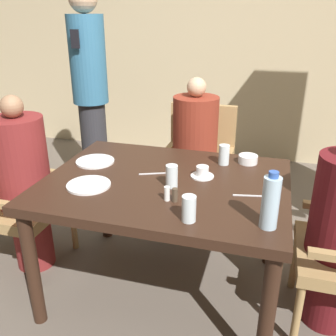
{
  "coord_description": "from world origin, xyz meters",
  "views": [
    {
      "loc": [
        0.52,
        -1.75,
        1.57
      ],
      "look_at": [
        0.0,
        0.05,
        0.78
      ],
      "focal_mm": 40.0,
      "sensor_mm": 36.0,
      "label": 1
    }
  ],
  "objects_px": {
    "glass_tall_mid": "(189,209)",
    "plate_main_right": "(89,185)",
    "diner_in_far_chair": "(195,155)",
    "water_bottle": "(270,202)",
    "standing_host": "(90,88)",
    "teacup_with_saucer": "(202,173)",
    "glass_tall_near": "(224,155)",
    "diner_in_left_chair": "(25,184)",
    "bowl_small": "(248,159)",
    "chair_far_side": "(198,161)",
    "chair_left_side": "(7,194)",
    "plate_main_left": "(95,161)",
    "glass_tall_far": "(172,176)"
  },
  "relations": [
    {
      "from": "chair_far_side",
      "to": "standing_host",
      "type": "xyz_separation_m",
      "value": [
        -1.01,
        0.25,
        0.46
      ]
    },
    {
      "from": "chair_far_side",
      "to": "glass_tall_mid",
      "type": "xyz_separation_m",
      "value": [
        0.22,
        -1.27,
        0.29
      ]
    },
    {
      "from": "teacup_with_saucer",
      "to": "plate_main_right",
      "type": "bearing_deg",
      "value": -152.82
    },
    {
      "from": "chair_far_side",
      "to": "plate_main_left",
      "type": "bearing_deg",
      "value": -121.94
    },
    {
      "from": "plate_main_left",
      "to": "teacup_with_saucer",
      "type": "bearing_deg",
      "value": -2.62
    },
    {
      "from": "standing_host",
      "to": "plate_main_right",
      "type": "xyz_separation_m",
      "value": [
        0.64,
        -1.32,
        -0.22
      ]
    },
    {
      "from": "diner_in_far_chair",
      "to": "teacup_with_saucer",
      "type": "xyz_separation_m",
      "value": [
        0.18,
        -0.65,
        0.16
      ]
    },
    {
      "from": "chair_far_side",
      "to": "plate_main_right",
      "type": "distance_m",
      "value": 1.16
    },
    {
      "from": "plate_main_right",
      "to": "glass_tall_far",
      "type": "relative_size",
      "value": 1.93
    },
    {
      "from": "glass_tall_far",
      "to": "glass_tall_mid",
      "type": "bearing_deg",
      "value": -62.23
    },
    {
      "from": "glass_tall_mid",
      "to": "glass_tall_far",
      "type": "distance_m",
      "value": 0.35
    },
    {
      "from": "plate_main_right",
      "to": "standing_host",
      "type": "bearing_deg",
      "value": 115.96
    },
    {
      "from": "diner_in_far_chair",
      "to": "standing_host",
      "type": "xyz_separation_m",
      "value": [
        -1.01,
        0.39,
        0.36
      ]
    },
    {
      "from": "diner_in_left_chair",
      "to": "glass_tall_near",
      "type": "distance_m",
      "value": 1.23
    },
    {
      "from": "teacup_with_saucer",
      "to": "glass_tall_far",
      "type": "height_order",
      "value": "glass_tall_far"
    },
    {
      "from": "diner_in_far_chair",
      "to": "bowl_small",
      "type": "bearing_deg",
      "value": -43.37
    },
    {
      "from": "chair_far_side",
      "to": "glass_tall_near",
      "type": "height_order",
      "value": "chair_far_side"
    },
    {
      "from": "diner_in_left_chair",
      "to": "glass_tall_mid",
      "type": "xyz_separation_m",
      "value": [
        1.12,
        -0.38,
        0.2
      ]
    },
    {
      "from": "plate_main_right",
      "to": "glass_tall_near",
      "type": "height_order",
      "value": "glass_tall_near"
    },
    {
      "from": "standing_host",
      "to": "plate_main_right",
      "type": "height_order",
      "value": "standing_host"
    },
    {
      "from": "chair_left_side",
      "to": "teacup_with_saucer",
      "type": "distance_m",
      "value": 1.26
    },
    {
      "from": "glass_tall_mid",
      "to": "water_bottle",
      "type": "bearing_deg",
      "value": 7.56
    },
    {
      "from": "diner_in_left_chair",
      "to": "plate_main_right",
      "type": "height_order",
      "value": "diner_in_left_chair"
    },
    {
      "from": "water_bottle",
      "to": "glass_tall_near",
      "type": "bearing_deg",
      "value": 113.46
    },
    {
      "from": "plate_main_left",
      "to": "glass_tall_near",
      "type": "xyz_separation_m",
      "value": [
        0.74,
        0.19,
        0.05
      ]
    },
    {
      "from": "teacup_with_saucer",
      "to": "glass_tall_mid",
      "type": "distance_m",
      "value": 0.48
    },
    {
      "from": "bowl_small",
      "to": "water_bottle",
      "type": "relative_size",
      "value": 0.45
    },
    {
      "from": "standing_host",
      "to": "plate_main_right",
      "type": "bearing_deg",
      "value": -64.04
    },
    {
      "from": "chair_far_side",
      "to": "diner_in_far_chair",
      "type": "distance_m",
      "value": 0.17
    },
    {
      "from": "glass_tall_mid",
      "to": "plate_main_right",
      "type": "bearing_deg",
      "value": 161.42
    },
    {
      "from": "diner_in_far_chair",
      "to": "glass_tall_near",
      "type": "bearing_deg",
      "value": -58.71
    },
    {
      "from": "standing_host",
      "to": "water_bottle",
      "type": "distance_m",
      "value": 2.14
    },
    {
      "from": "diner_in_far_chair",
      "to": "glass_tall_mid",
      "type": "height_order",
      "value": "diner_in_far_chair"
    },
    {
      "from": "bowl_small",
      "to": "diner_in_left_chair",
      "type": "bearing_deg",
      "value": -164.16
    },
    {
      "from": "plate_main_left",
      "to": "glass_tall_mid",
      "type": "distance_m",
      "value": 0.86
    },
    {
      "from": "chair_far_side",
      "to": "plate_main_right",
      "type": "height_order",
      "value": "chair_far_side"
    },
    {
      "from": "teacup_with_saucer",
      "to": "glass_tall_near",
      "type": "relative_size",
      "value": 1.08
    },
    {
      "from": "plate_main_left",
      "to": "water_bottle",
      "type": "relative_size",
      "value": 0.9
    },
    {
      "from": "diner_in_left_chair",
      "to": "bowl_small",
      "type": "distance_m",
      "value": 1.37
    },
    {
      "from": "plate_main_right",
      "to": "glass_tall_mid",
      "type": "distance_m",
      "value": 0.61
    },
    {
      "from": "plate_main_left",
      "to": "plate_main_right",
      "type": "height_order",
      "value": "same"
    },
    {
      "from": "glass_tall_far",
      "to": "chair_left_side",
      "type": "bearing_deg",
      "value": 176.41
    },
    {
      "from": "bowl_small",
      "to": "water_bottle",
      "type": "bearing_deg",
      "value": -78.49
    },
    {
      "from": "diner_in_far_chair",
      "to": "glass_tall_mid",
      "type": "xyz_separation_m",
      "value": [
        0.22,
        -1.13,
        0.19
      ]
    },
    {
      "from": "chair_left_side",
      "to": "teacup_with_saucer",
      "type": "height_order",
      "value": "chair_left_side"
    },
    {
      "from": "standing_host",
      "to": "glass_tall_near",
      "type": "xyz_separation_m",
      "value": [
        1.27,
        -0.83,
        -0.17
      ]
    },
    {
      "from": "bowl_small",
      "to": "glass_tall_far",
      "type": "relative_size",
      "value": 0.96
    },
    {
      "from": "standing_host",
      "to": "chair_far_side",
      "type": "bearing_deg",
      "value": -13.86
    },
    {
      "from": "chair_left_side",
      "to": "glass_tall_near",
      "type": "height_order",
      "value": "chair_left_side"
    },
    {
      "from": "diner_in_left_chair",
      "to": "bowl_small",
      "type": "relative_size",
      "value": 10.01
    }
  ]
}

